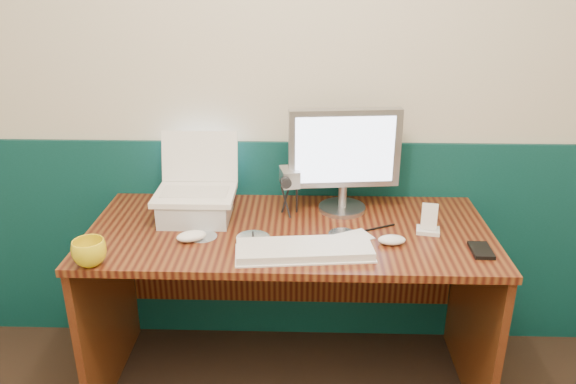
{
  "coord_description": "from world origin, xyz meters",
  "views": [
    {
      "loc": [
        0.07,
        -0.63,
        1.73
      ],
      "look_at": [
        0.02,
        1.23,
        0.97
      ],
      "focal_mm": 35.0,
      "sensor_mm": 36.0,
      "label": 1
    }
  ],
  "objects_px": {
    "laptop": "(193,166)",
    "keyboard": "(304,251)",
    "monitor": "(344,159)",
    "camcorder": "(290,191)",
    "mug": "(89,253)",
    "desk": "(289,308)"
  },
  "relations": [
    {
      "from": "laptop",
      "to": "keyboard",
      "type": "relative_size",
      "value": 0.66
    },
    {
      "from": "monitor",
      "to": "camcorder",
      "type": "relative_size",
      "value": 2.18
    },
    {
      "from": "monitor",
      "to": "mug",
      "type": "height_order",
      "value": "monitor"
    },
    {
      "from": "desk",
      "to": "keyboard",
      "type": "relative_size",
      "value": 3.25
    },
    {
      "from": "mug",
      "to": "laptop",
      "type": "bearing_deg",
      "value": 52.16
    },
    {
      "from": "mug",
      "to": "keyboard",
      "type": "bearing_deg",
      "value": 7.49
    },
    {
      "from": "keyboard",
      "to": "mug",
      "type": "distance_m",
      "value": 0.76
    },
    {
      "from": "keyboard",
      "to": "mug",
      "type": "relative_size",
      "value": 4.13
    },
    {
      "from": "desk",
      "to": "camcorder",
      "type": "relative_size",
      "value": 7.62
    },
    {
      "from": "desk",
      "to": "monitor",
      "type": "bearing_deg",
      "value": 40.99
    },
    {
      "from": "desk",
      "to": "camcorder",
      "type": "xyz_separation_m",
      "value": [
        -0.0,
        0.14,
        0.48
      ]
    },
    {
      "from": "laptop",
      "to": "camcorder",
      "type": "xyz_separation_m",
      "value": [
        0.38,
        0.06,
        -0.13
      ]
    },
    {
      "from": "desk",
      "to": "mug",
      "type": "xyz_separation_m",
      "value": [
        -0.69,
        -0.31,
        0.42
      ]
    },
    {
      "from": "monitor",
      "to": "mug",
      "type": "xyz_separation_m",
      "value": [
        -0.91,
        -0.5,
        -0.18
      ]
    },
    {
      "from": "monitor",
      "to": "keyboard",
      "type": "xyz_separation_m",
      "value": [
        -0.16,
        -0.4,
        -0.22
      ]
    },
    {
      "from": "desk",
      "to": "keyboard",
      "type": "xyz_separation_m",
      "value": [
        0.06,
        -0.21,
        0.39
      ]
    },
    {
      "from": "mug",
      "to": "monitor",
      "type": "bearing_deg",
      "value": 28.71
    },
    {
      "from": "keyboard",
      "to": "mug",
      "type": "xyz_separation_m",
      "value": [
        -0.75,
        -0.1,
        0.03
      ]
    },
    {
      "from": "camcorder",
      "to": "desk",
      "type": "bearing_deg",
      "value": -101.06
    },
    {
      "from": "keyboard",
      "to": "mug",
      "type": "bearing_deg",
      "value": -178.4
    },
    {
      "from": "keyboard",
      "to": "camcorder",
      "type": "height_order",
      "value": "camcorder"
    },
    {
      "from": "desk",
      "to": "camcorder",
      "type": "bearing_deg",
      "value": 90.99
    }
  ]
}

